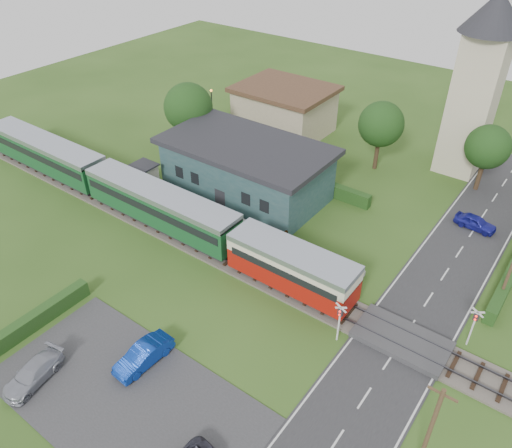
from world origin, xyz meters
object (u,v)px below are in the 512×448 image
Objects in this scene: station_building at (246,168)px; crossing_signal_near at (340,317)px; house_west at (284,109)px; crossing_signal_far at (474,322)px; pedestrian_near at (286,239)px; equipment_hut at (144,176)px; church_tower at (480,74)px; pedestrian_far at (166,191)px; car_on_road at (475,222)px; car_park_blue at (144,355)px; car_park_silver at (33,374)px; train at (135,194)px.

crossing_signal_near is (16.40, -11.40, -0.55)m from station_building.
crossing_signal_near is at bearing -34.81° from station_building.
house_west is 3.30× the size of crossing_signal_far.
pedestrian_near is (13.32, -19.58, -1.45)m from house_west.
house_west is at bearing 130.11° from crossing_signal_near.
equipment_hut is 0.78× the size of crossing_signal_near.
church_tower is at bearing 110.02° from crossing_signal_far.
house_west is at bearing 144.23° from crossing_signal_far.
crossing_signal_far is (31.60, -0.81, 0.39)m from equipment_hut.
equipment_hut is at bearing 95.74° from pedestrian_far.
car_on_road is 30.35m from car_park_blue.
car_park_blue is (15.42, -14.70, -0.99)m from equipment_hut.
church_tower reaches higher than pedestrian_far.
crossing_signal_far is at bearing -81.34° from pedestrian_far.
car_on_road is at bearing 19.79° from station_building.
church_tower reaches higher than house_west.
pedestrian_near is (16.32, 0.22, -0.40)m from equipment_hut.
station_building is (8.00, 5.79, 0.95)m from equipment_hut.
car_park_silver is at bearing -60.93° from equipment_hut.
church_tower is at bearing 51.52° from train.
house_west is at bearing 88.33° from train.
equipment_hut is 0.72× the size of car_on_road.
train is 22.98× the size of pedestrian_far.
house_west reaches higher than car_park_blue.
pedestrian_near is at bearing -78.22° from pedestrian_far.
station_building reaches higher than pedestrian_far.
car_park_blue is (-8.98, -9.09, -1.38)m from crossing_signal_near.
car_park_blue is (-7.58, -37.50, -9.46)m from church_tower.
crossing_signal_near is 0.92× the size of car_on_road.
church_tower is at bearing 8.53° from house_west.
car_park_silver is 20.64m from pedestrian_near.
house_west is at bearing 109.65° from station_building.
car_park_silver is (-4.47, -5.00, -0.08)m from car_park_blue.
pedestrian_near is (-6.68, -22.58, -8.88)m from church_tower.
equipment_hut is at bearing -18.06° from pedestrian_near.
crossing_signal_far is (29.27, 2.39, -0.04)m from train.
car_park_silver is at bearing -148.33° from pedestrian_far.
pedestrian_near is at bearing 144.19° from crossing_signal_near.
equipment_hut is 1.43× the size of pedestrian_near.
pedestrian_near is at bearing 141.96° from car_on_road.
car_park_silver is (7.95, -39.50, -2.11)m from house_west.
crossing_signal_far is at bearing 4.67° from train.
pedestrian_near is 0.95× the size of pedestrian_far.
train is at bearing -53.93° from equipment_hut.
house_west is 6.05× the size of pedestrian_near.
train reaches higher than car_park_blue.
church_tower reaches higher than station_building.
crossing_signal_near is at bearing 125.35° from pedestrian_near.
car_on_road is 0.85× the size of car_park_silver.
equipment_hut is 0.62× the size of car_park_blue.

